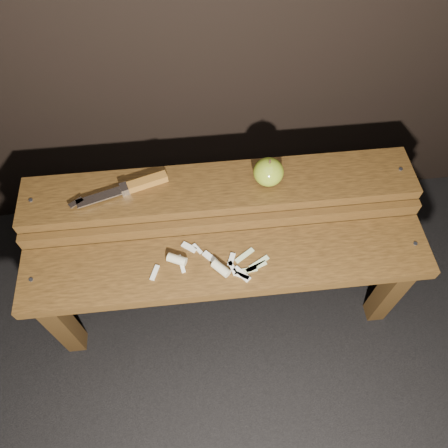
{
  "coord_description": "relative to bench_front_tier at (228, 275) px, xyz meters",
  "views": [
    {
      "loc": [
        -0.07,
        -0.63,
        1.54
      ],
      "look_at": [
        0.0,
        0.06,
        0.45
      ],
      "focal_mm": 35.0,
      "sensor_mm": 36.0,
      "label": 1
    }
  ],
  "objects": [
    {
      "name": "knife",
      "position": [
        -0.25,
        0.24,
        0.16
      ],
      "size": [
        0.29,
        0.11,
        0.03
      ],
      "color": "brown",
      "rests_on": "bench_rear_tier"
    },
    {
      "name": "apple",
      "position": [
        0.14,
        0.23,
        0.19
      ],
      "size": [
        0.09,
        0.09,
        0.09
      ],
      "color": "olive",
      "rests_on": "bench_rear_tier"
    },
    {
      "name": "ground",
      "position": [
        0.0,
        0.06,
        -0.35
      ],
      "size": [
        60.0,
        60.0,
        0.0
      ],
      "primitive_type": "plane",
      "color": "black"
    },
    {
      "name": "bench_rear_tier",
      "position": [
        0.0,
        0.23,
        0.06
      ],
      "size": [
        1.2,
        0.21,
        0.5
      ],
      "color": "#36210D",
      "rests_on": "ground"
    },
    {
      "name": "bench_front_tier",
      "position": [
        0.0,
        0.0,
        0.0
      ],
      "size": [
        1.2,
        0.2,
        0.42
      ],
      "color": "#36210D",
      "rests_on": "ground"
    },
    {
      "name": "apple_scraps",
      "position": [
        -0.06,
        0.0,
        0.08
      ],
      "size": [
        0.35,
        0.15,
        0.03
      ],
      "color": "beige",
      "rests_on": "bench_front_tier"
    }
  ]
}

